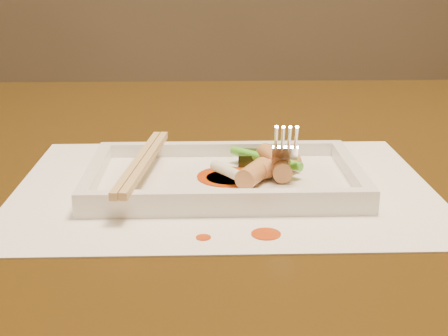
{
  "coord_description": "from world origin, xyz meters",
  "views": [
    {
      "loc": [
        0.01,
        -0.68,
        0.96
      ],
      "look_at": [
        0.02,
        -0.11,
        0.77
      ],
      "focal_mm": 50.0,
      "sensor_mm": 36.0,
      "label": 1
    }
  ],
  "objects_px": {
    "table": "(201,234)",
    "plate_base": "(224,182)",
    "placemat": "(224,186)",
    "fork": "(296,98)",
    "chopstick_a": "(138,161)"
  },
  "relations": [
    {
      "from": "chopstick_a",
      "to": "table",
      "type": "bearing_deg",
      "value": 62.44
    },
    {
      "from": "chopstick_a",
      "to": "plate_base",
      "type": "bearing_deg",
      "value": 0.0
    },
    {
      "from": "table",
      "to": "plate_base",
      "type": "distance_m",
      "value": 0.16
    },
    {
      "from": "plate_base",
      "to": "fork",
      "type": "distance_m",
      "value": 0.11
    },
    {
      "from": "placemat",
      "to": "chopstick_a",
      "type": "xyz_separation_m",
      "value": [
        -0.08,
        -0.0,
        0.03
      ]
    },
    {
      "from": "table",
      "to": "chopstick_a",
      "type": "relative_size",
      "value": 7.33
    },
    {
      "from": "placemat",
      "to": "plate_base",
      "type": "height_order",
      "value": "plate_base"
    },
    {
      "from": "placemat",
      "to": "chopstick_a",
      "type": "distance_m",
      "value": 0.09
    },
    {
      "from": "placemat",
      "to": "fork",
      "type": "relative_size",
      "value": 2.86
    },
    {
      "from": "table",
      "to": "fork",
      "type": "xyz_separation_m",
      "value": [
        0.09,
        -0.09,
        0.18
      ]
    },
    {
      "from": "placemat",
      "to": "chopstick_a",
      "type": "relative_size",
      "value": 2.09
    },
    {
      "from": "plate_base",
      "to": "chopstick_a",
      "type": "bearing_deg",
      "value": -180.0
    },
    {
      "from": "chopstick_a",
      "to": "fork",
      "type": "xyz_separation_m",
      "value": [
        0.15,
        0.02,
        0.06
      ]
    },
    {
      "from": "placemat",
      "to": "fork",
      "type": "bearing_deg",
      "value": 14.42
    },
    {
      "from": "table",
      "to": "plate_base",
      "type": "height_order",
      "value": "plate_base"
    }
  ]
}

